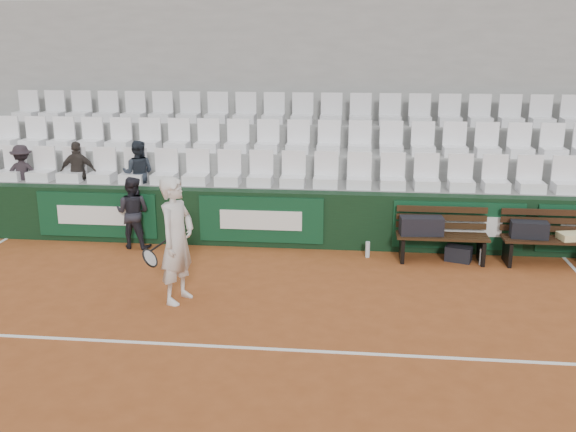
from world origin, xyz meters
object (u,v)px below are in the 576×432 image
object	(u,v)px
sports_bag_ground	(458,254)
spectator_b	(76,149)
water_bottle_far	(482,257)
water_bottle_near	(368,250)
bench_right	(548,252)
sports_bag_left	(421,226)
tennis_player	(177,240)
bench_left	(441,248)
spectator_c	(137,149)
sports_bag_right	(529,230)
ball_kid	(133,212)
spectator_a	(20,150)

from	to	relation	value
sports_bag_ground	spectator_b	bearing A→B (deg)	171.74
sports_bag_ground	water_bottle_far	xyz separation A→B (m)	(0.35, -0.15, 0.01)
water_bottle_near	spectator_b	xyz separation A→B (m)	(-5.46, 0.98, 1.46)
bench_right	water_bottle_near	size ratio (longest dim) A/B	5.47
sports_bag_left	spectator_b	distance (m)	6.49
sports_bag_left	tennis_player	distance (m)	4.15
sports_bag_left	water_bottle_far	bearing A→B (deg)	-7.88
bench_left	sports_bag_left	size ratio (longest dim) A/B	2.13
water_bottle_far	spectator_c	xyz separation A→B (m)	(-6.15, 1.16, 1.48)
bench_right	water_bottle_far	size ratio (longest dim) A/B	5.38
sports_bag_right	tennis_player	xyz separation A→B (m)	(-5.29, -2.13, 0.31)
sports_bag_right	water_bottle_far	world-z (taller)	sports_bag_right
bench_left	water_bottle_far	bearing A→B (deg)	-11.33
water_bottle_far	bench_left	bearing A→B (deg)	168.67
water_bottle_near	ball_kid	xyz separation A→B (m)	(-4.13, 0.11, 0.50)
sports_bag_left	tennis_player	xyz separation A→B (m)	(-3.56, -2.12, 0.30)
water_bottle_near	ball_kid	size ratio (longest dim) A/B	0.21
sports_bag_right	spectator_a	xyz separation A→B (m)	(-9.18, 1.02, 0.97)
sports_bag_right	tennis_player	distance (m)	5.71
sports_bag_ground	tennis_player	xyz separation A→B (m)	(-4.19, -2.14, 0.77)
bench_right	water_bottle_far	world-z (taller)	bench_right
ball_kid	spectator_a	bearing A→B (deg)	-13.32
tennis_player	ball_kid	bearing A→B (deg)	122.33
water_bottle_near	bench_left	bearing A→B (deg)	-2.64
spectator_c	sports_bag_ground	bearing A→B (deg)	165.18
water_bottle_near	water_bottle_far	world-z (taller)	water_bottle_far
bench_left	sports_bag_right	size ratio (longest dim) A/B	2.57
ball_kid	spectator_a	world-z (taller)	spectator_a
sports_bag_ground	water_bottle_near	xyz separation A→B (m)	(-1.51, 0.03, 0.01)
sports_bag_right	sports_bag_ground	size ratio (longest dim) A/B	1.40
sports_bag_right	water_bottle_near	distance (m)	2.65
sports_bag_right	spectator_a	distance (m)	9.29
bench_right	tennis_player	bearing A→B (deg)	-159.44
tennis_player	spectator_b	world-z (taller)	spectator_b
water_bottle_near	ball_kid	bearing A→B (deg)	178.44
spectator_c	sports_bag_left	bearing A→B (deg)	163.83
spectator_a	tennis_player	bearing A→B (deg)	126.00
bench_left	spectator_c	world-z (taller)	spectator_c
sports_bag_left	sports_bag_right	distance (m)	1.74
bench_right	water_bottle_far	distance (m)	1.09
bench_right	sports_bag_ground	xyz separation A→B (m)	(-1.43, 0.03, -0.10)
bench_right	sports_bag_left	bearing A→B (deg)	179.58
bench_right	ball_kid	xyz separation A→B (m)	(-7.07, 0.18, 0.42)
tennis_player	ball_kid	distance (m)	2.72
bench_right	bench_left	bearing A→B (deg)	179.77
bench_left	sports_bag_ground	size ratio (longest dim) A/B	3.59
tennis_player	ball_kid	size ratio (longest dim) A/B	1.40
ball_kid	water_bottle_far	bearing A→B (deg)	-176.63
bench_left	water_bottle_near	distance (m)	1.22
bench_left	spectator_b	distance (m)	6.90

